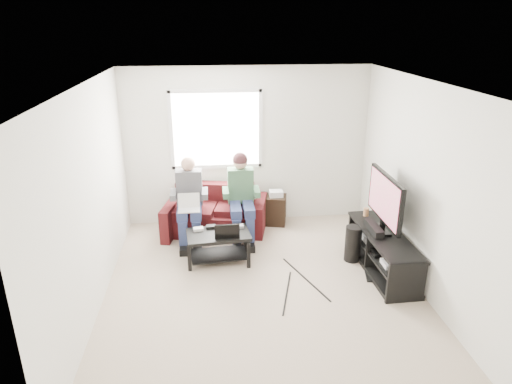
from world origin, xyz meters
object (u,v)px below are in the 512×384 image
Objects in this scene: tv at (385,200)px; subwoofer at (353,244)px; coffee_table at (219,240)px; tv_stand at (382,254)px; end_table at (276,209)px; sofa at (216,215)px.

tv is 0.83m from subwoofer.
tv_stand reaches higher than coffee_table.
tv_stand reaches higher than subwoofer.
end_table is at bearing 128.24° from tv.
subwoofer is at bearing -5.33° from coffee_table.
tv reaches higher than end_table.
sofa is 2.95× the size of end_table.
end_table reaches higher than subwoofer.
coffee_table is 1.92m from subwoofer.
coffee_table is 2.29m from tv_stand.
tv is (2.24, -0.38, 0.68)m from coffee_table.
subwoofer is at bearing 148.42° from tv.
end_table is (1.00, 1.19, -0.06)m from coffee_table.
tv reaches higher than tv_stand.
sofa reaches higher than end_table.
tv_stand is at bearing -33.16° from sofa.
end_table is at bearing 126.59° from tv_stand.
tv_stand is 2.76× the size of end_table.
coffee_table is 1.76× the size of subwoofer.
end_table is (-1.24, 1.67, 0.03)m from tv_stand.
subwoofer is (1.93, -1.17, -0.02)m from sofa.
tv_stand is 1.49× the size of tv.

